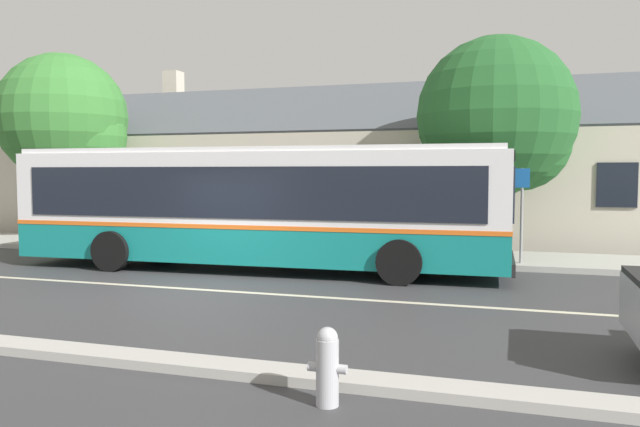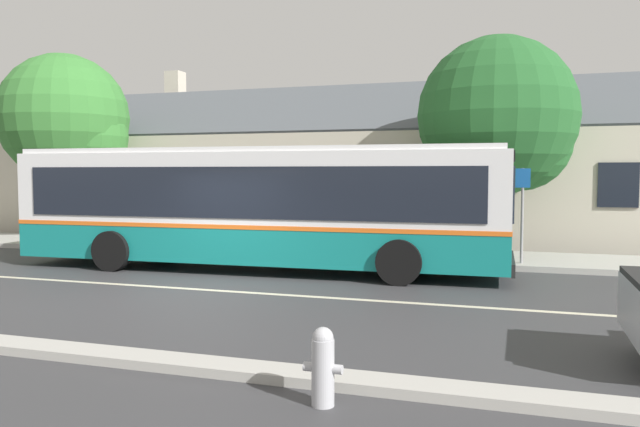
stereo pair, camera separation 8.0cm
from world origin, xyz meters
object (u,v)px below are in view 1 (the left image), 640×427
at_px(transit_bus, 257,204).
at_px(bench_by_building, 71,228).
at_px(street_tree_primary, 501,121).
at_px(fire_hydrant, 327,365).
at_px(bus_stop_sign, 522,204).
at_px(street_tree_secondary, 67,123).

relative_size(transit_bus, bench_by_building, 7.58).
relative_size(transit_bus, street_tree_primary, 1.97).
bearing_deg(fire_hydrant, bus_stop_sign, 79.26).
bearing_deg(bench_by_building, transit_bus, -20.95).
bearing_deg(fire_hydrant, transit_bus, 117.67).
bearing_deg(street_tree_primary, fire_hydrant, -96.32).
bearing_deg(street_tree_secondary, bus_stop_sign, -6.84).
height_order(transit_bus, street_tree_primary, street_tree_primary).
distance_m(fire_hydrant, bus_stop_sign, 10.65).
bearing_deg(bench_by_building, street_tree_secondary, 132.31).
height_order(bench_by_building, bus_stop_sign, bus_stop_sign).
relative_size(street_tree_secondary, fire_hydrant, 7.95).
bearing_deg(transit_bus, street_tree_primary, 35.81).
height_order(bench_by_building, street_tree_secondary, street_tree_secondary).
height_order(street_tree_secondary, fire_hydrant, street_tree_secondary).
bearing_deg(bus_stop_sign, transit_bus, -161.70).
relative_size(transit_bus, bus_stop_sign, 5.16).
relative_size(bench_by_building, fire_hydrant, 1.97).
bearing_deg(bus_stop_sign, bench_by_building, 175.89).
relative_size(transit_bus, street_tree_secondary, 1.88).
height_order(street_tree_secondary, bus_stop_sign, street_tree_secondary).
bearing_deg(fire_hydrant, bench_by_building, 137.64).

